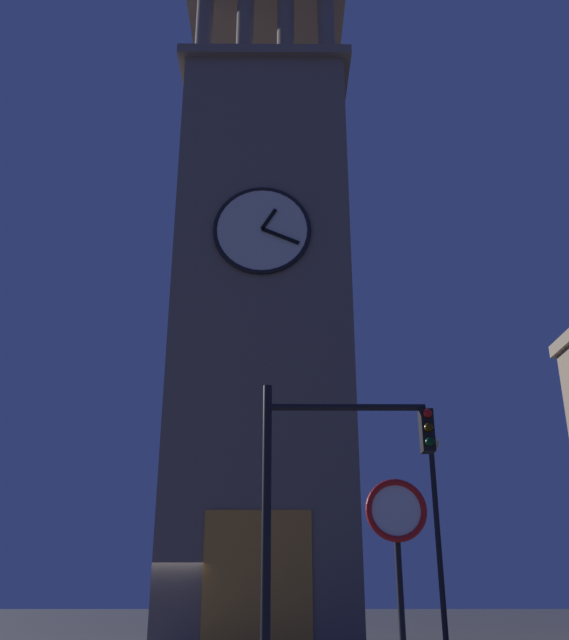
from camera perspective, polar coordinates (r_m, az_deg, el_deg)
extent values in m
cube|color=#75665B|center=(27.70, -1.69, -2.42)|extent=(6.22, 8.67, 21.29)
cube|color=#75665B|center=(32.91, -1.48, 15.71)|extent=(6.82, 9.27, 0.40)
cylinder|color=#75665B|center=(31.46, 3.39, 22.74)|extent=(0.70, 0.70, 3.63)
cylinder|color=#75665B|center=(31.40, 0.09, 22.79)|extent=(0.70, 0.70, 3.63)
cylinder|color=#75665B|center=(31.43, -3.22, 22.77)|extent=(0.70, 0.70, 3.63)
cylinder|color=#75665B|center=(31.56, -6.51, 22.69)|extent=(0.70, 0.70, 3.63)
cylinder|color=#75665B|center=(37.15, 2.66, 14.65)|extent=(0.70, 0.70, 3.63)
cylinder|color=#75665B|center=(37.10, -0.01, 14.67)|extent=(0.70, 0.70, 3.63)
cylinder|color=#75665B|center=(37.13, -2.68, 14.67)|extent=(0.70, 0.70, 3.63)
cylinder|color=#75665B|center=(37.24, -5.34, 14.63)|extent=(0.70, 0.70, 3.63)
cube|color=#75665B|center=(35.50, -1.41, 20.89)|extent=(6.82, 9.27, 0.40)
cylinder|color=black|center=(36.71, -1.38, 22.89)|extent=(0.12, 0.12, 3.09)
cylinder|color=silver|center=(24.86, -1.83, 7.30)|extent=(3.30, 0.12, 3.30)
torus|color=black|center=(24.85, -1.83, 7.32)|extent=(3.46, 0.16, 3.46)
cube|color=black|center=(24.96, -1.27, 8.19)|extent=(0.57, 0.06, 0.84)
cube|color=black|center=(24.63, -0.33, 6.84)|extent=(1.33, 0.06, 0.67)
cube|color=orange|center=(21.86, -2.20, -20.38)|extent=(3.20, 0.24, 4.00)
cylinder|color=black|center=(12.18, -1.48, -16.86)|extent=(0.16, 0.16, 5.05)
cylinder|color=black|center=(12.59, 5.04, -7.07)|extent=(2.80, 0.12, 0.12)
cube|color=black|center=(12.70, 11.47, -8.83)|extent=(0.22, 0.30, 0.75)
sphere|color=red|center=(12.59, 11.54, -7.42)|extent=(0.16, 0.16, 0.16)
sphere|color=#392705|center=(12.53, 11.62, -8.53)|extent=(0.16, 0.16, 0.16)
sphere|color=#063316|center=(12.48, 11.71, -9.65)|extent=(0.16, 0.16, 0.16)
cylinder|color=black|center=(18.84, 12.45, -18.03)|extent=(0.14, 0.14, 5.10)
sphere|color=#F9DB8C|center=(19.20, 11.78, -9.77)|extent=(0.44, 0.44, 0.44)
cylinder|color=black|center=(9.27, 9.47, -22.55)|extent=(0.08, 0.08, 2.64)
cylinder|color=white|center=(9.28, 9.04, -15.01)|extent=(0.70, 0.04, 0.70)
torus|color=red|center=(9.26, 9.06, -15.00)|extent=(0.78, 0.08, 0.78)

